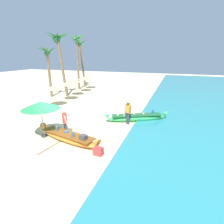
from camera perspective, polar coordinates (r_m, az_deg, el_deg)
ground_plane at (r=11.24m, az=-14.09°, el=-7.05°), size 80.00×80.00×0.00m
boat_orange_foreground at (r=10.32m, az=-13.75°, el=-7.71°), size 4.33×1.65×0.76m
boat_green_midground at (r=13.12m, az=7.78°, el=-1.73°), size 4.26×2.55×0.78m
person_vendor_hatted at (r=12.24m, az=5.12°, el=0.53°), size 0.56×0.47×1.73m
person_tourist_customer at (r=10.87m, az=-14.77°, el=-2.82°), size 0.53×0.53×1.60m
patio_umbrella_large at (r=10.79m, az=-21.78°, el=1.98°), size 2.10×2.10×2.14m
parasol_row_0 at (r=17.37m, az=-18.21°, el=7.39°), size 1.60×1.60×1.91m
parasol_row_1 at (r=19.44m, az=-14.07°, el=8.77°), size 1.60×1.60×1.91m
parasol_row_2 at (r=21.55m, az=-11.77°, el=9.76°), size 1.60×1.60×1.91m
parasol_row_3 at (r=23.67m, az=-9.03°, el=10.60°), size 1.60×1.60×1.91m
parasol_row_4 at (r=25.89m, az=-7.36°, el=11.27°), size 1.60×1.60×1.91m
palm_tree_tall_inland at (r=25.44m, az=-11.04°, el=20.14°), size 2.62×2.63×7.28m
palm_tree_leaning_seaward at (r=27.82m, az=-10.00°, el=19.02°), size 2.58×2.60×6.87m
palm_tree_mid_cluster at (r=21.41m, az=-19.85°, el=16.15°), size 2.26×2.59×5.57m
palm_tree_far_behind at (r=21.56m, az=-16.68°, el=20.04°), size 2.76×2.80×7.05m
cooler_box at (r=8.82m, az=-4.42°, el=-12.35°), size 0.48×0.32×0.40m
paddle at (r=10.19m, az=-17.89°, el=-9.91°), size 0.44×1.80×0.05m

